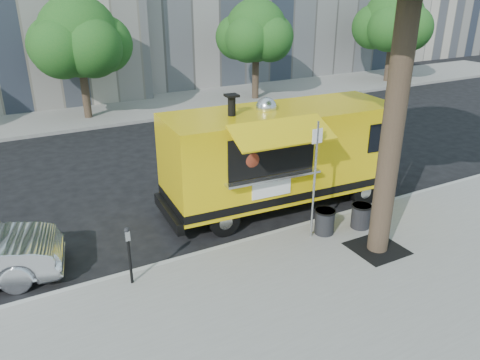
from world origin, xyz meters
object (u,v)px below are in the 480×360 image
object	(u,v)px
far_tree_b	(78,37)
parking_meter	(129,249)
food_truck	(281,154)
far_tree_d	(394,20)
far_tree_c	(256,31)
sign_post	(315,174)
trash_bin_left	(325,221)
trash_bin_right	(361,215)

from	to	relation	value
far_tree_b	parking_meter	size ratio (longest dim) A/B	4.12
far_tree_b	food_truck	size ratio (longest dim) A/B	0.78
food_truck	far_tree_b	bearing A→B (deg)	107.17
far_tree_b	far_tree_d	world-z (taller)	far_tree_d
far_tree_c	parking_meter	xyz separation A→B (m)	(-11.00, -13.75, -2.74)
far_tree_c	food_truck	world-z (taller)	far_tree_c
food_truck	sign_post	bearing A→B (deg)	-97.66
far_tree_c	trash_bin_left	bearing A→B (deg)	-113.42
sign_post	trash_bin_right	world-z (taller)	sign_post
far_tree_d	food_truck	bearing A→B (deg)	-143.12
far_tree_b	sign_post	bearing A→B (deg)	-79.85
far_tree_d	trash_bin_right	world-z (taller)	far_tree_d
sign_post	food_truck	bearing A→B (deg)	78.91
far_tree_b	far_tree_d	bearing A→B (deg)	-0.30
food_truck	trash_bin_right	bearing A→B (deg)	-63.18
far_tree_b	far_tree_c	bearing A→B (deg)	-1.91
trash_bin_right	far_tree_d	bearing A→B (deg)	43.71
parking_meter	trash_bin_left	distance (m)	4.98
far_tree_d	trash_bin_left	distance (m)	21.68
sign_post	trash_bin_right	size ratio (longest dim) A/B	4.73
trash_bin_left	far_tree_c	bearing A→B (deg)	66.58
food_truck	trash_bin_right	xyz separation A→B (m)	(1.01, -2.33, -1.12)
parking_meter	far_tree_c	bearing A→B (deg)	51.34
far_tree_c	far_tree_b	bearing A→B (deg)	178.09
far_tree_c	trash_bin_left	world-z (taller)	far_tree_c
far_tree_b	parking_meter	distance (m)	14.48
far_tree_d	parking_meter	xyz separation A→B (m)	(-21.00, -13.95, -2.91)
trash_bin_right	parking_meter	bearing A→B (deg)	176.06
sign_post	food_truck	world-z (taller)	food_truck
sign_post	trash_bin_left	bearing A→B (deg)	-2.37
parking_meter	food_truck	bearing A→B (deg)	21.16
far_tree_c	far_tree_d	xyz separation A→B (m)	(10.00, 0.20, 0.17)
parking_meter	food_truck	xyz separation A→B (m)	(4.97, 1.92, 0.63)
far_tree_d	parking_meter	bearing A→B (deg)	-146.40
sign_post	parking_meter	distance (m)	4.64
far_tree_d	trash_bin_left	world-z (taller)	far_tree_d
far_tree_d	sign_post	world-z (taller)	far_tree_d
sign_post	food_truck	size ratio (longest dim) A/B	0.43
far_tree_b	far_tree_c	world-z (taller)	far_tree_b
far_tree_b	parking_meter	xyz separation A→B (m)	(-2.00, -14.05, -2.85)
trash_bin_left	trash_bin_right	bearing A→B (deg)	-10.78
food_truck	trash_bin_left	bearing A→B (deg)	-86.99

